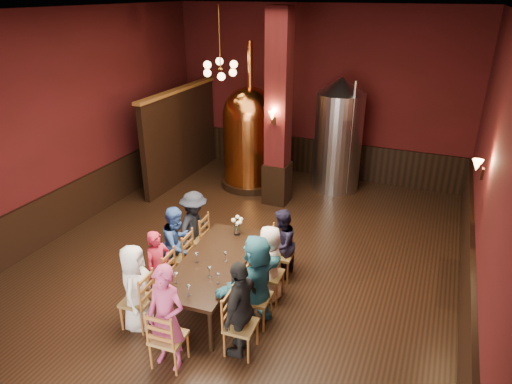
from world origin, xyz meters
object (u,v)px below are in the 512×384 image
at_px(person_1, 159,267).
at_px(rose_vase, 237,223).
at_px(copper_kettle, 250,136).
at_px(person_2, 178,244).
at_px(steel_vessel, 338,135).
at_px(dining_table, 214,264).
at_px(person_0, 135,287).

height_order(person_1, rose_vase, person_1).
bearing_deg(person_1, rose_vase, -13.89).
height_order(person_1, copper_kettle, copper_kettle).
distance_m(person_1, copper_kettle, 5.21).
xyz_separation_m(person_2, steel_vessel, (1.57, 5.14, 0.74)).
height_order(dining_table, person_1, person_1).
bearing_deg(dining_table, rose_vase, 87.84).
xyz_separation_m(person_1, copper_kettle, (-0.60, 5.13, 0.70)).
height_order(person_0, copper_kettle, copper_kettle).
xyz_separation_m(copper_kettle, rose_vase, (1.40, -3.82, -0.36)).
bearing_deg(person_1, person_0, -158.83).
distance_m(person_1, person_2, 0.66).
xyz_separation_m(person_1, rose_vase, (0.80, 1.31, 0.34)).
bearing_deg(copper_kettle, steel_vessel, 17.47).
bearing_deg(person_0, rose_vase, -39.63).
bearing_deg(copper_kettle, rose_vase, -69.86).
bearing_deg(rose_vase, person_1, -121.46).
height_order(person_2, steel_vessel, steel_vessel).
height_order(person_0, person_1, person_0).
relative_size(person_0, person_2, 0.99).
bearing_deg(dining_table, copper_kettle, 103.09).
bearing_deg(person_1, steel_vessel, 2.79).
relative_size(person_0, steel_vessel, 0.48).
distance_m(dining_table, person_2, 0.91).
bearing_deg(rose_vase, copper_kettle, 110.14).
relative_size(person_1, copper_kettle, 0.35).
bearing_deg(steel_vessel, dining_table, -97.39).
distance_m(steel_vessel, rose_vase, 4.57).
relative_size(person_1, steel_vessel, 0.45).
relative_size(person_0, person_1, 1.08).
bearing_deg(dining_table, steel_vessel, 79.01).
height_order(copper_kettle, rose_vase, copper_kettle).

